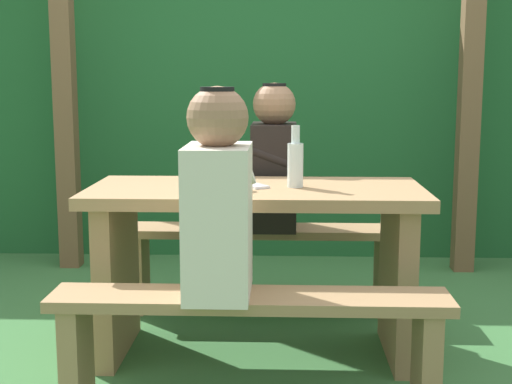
{
  "coord_description": "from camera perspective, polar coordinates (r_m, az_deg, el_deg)",
  "views": [
    {
      "loc": [
        0.12,
        -2.99,
        1.19
      ],
      "look_at": [
        0.0,
        0.0,
        0.71
      ],
      "focal_mm": 50.81,
      "sensor_mm": 36.0,
      "label": 1
    }
  ],
  "objects": [
    {
      "name": "person_black_coat",
      "position": [
        3.58,
        1.43,
        2.39
      ],
      "size": [
        0.25,
        0.35,
        0.72
      ],
      "color": "black",
      "rests_on": "bench_far"
    },
    {
      "name": "cell_phone",
      "position": [
        3.03,
        -0.1,
        0.5
      ],
      "size": [
        0.13,
        0.16,
        0.01
      ],
      "primitive_type": "cube",
      "rotation": [
        0.0,
        0.0,
        0.54
      ],
      "color": "silver",
      "rests_on": "picnic_table"
    },
    {
      "name": "bench_far",
      "position": [
        3.67,
        0.35,
        -4.68
      ],
      "size": [
        1.4,
        0.24,
        0.44
      ],
      "color": "#9E7A51",
      "rests_on": "ground_plane"
    },
    {
      "name": "ground_plane",
      "position": [
        3.23,
        0.0,
        -12.54
      ],
      "size": [
        12.0,
        12.0,
        0.0
      ],
      "primitive_type": "plane",
      "color": "#3A703A"
    },
    {
      "name": "person_white_shirt",
      "position": [
        2.48,
        -2.99,
        -0.66
      ],
      "size": [
        0.25,
        0.35,
        0.72
      ],
      "color": "silver",
      "rests_on": "bench_near"
    },
    {
      "name": "bottle_left",
      "position": [
        3.02,
        3.12,
        2.37
      ],
      "size": [
        0.07,
        0.07,
        0.26
      ],
      "color": "silver",
      "rests_on": "picnic_table"
    },
    {
      "name": "pergola_post_right",
      "position": [
        4.54,
        16.47,
        7.44
      ],
      "size": [
        0.12,
        0.12,
        2.17
      ],
      "primitive_type": "cube",
      "color": "brown",
      "rests_on": "ground_plane"
    },
    {
      "name": "drinking_glass",
      "position": [
        2.96,
        -1.97,
        1.06
      ],
      "size": [
        0.08,
        0.08,
        0.09
      ],
      "primitive_type": "cylinder",
      "color": "silver",
      "rests_on": "picnic_table"
    },
    {
      "name": "bench_near",
      "position": [
        2.58,
        -0.5,
        -10.68
      ],
      "size": [
        1.4,
        0.24,
        0.44
      ],
      "color": "#9E7A51",
      "rests_on": "ground_plane"
    },
    {
      "name": "picnic_table",
      "position": [
        3.08,
        0.0,
        -3.89
      ],
      "size": [
        1.4,
        0.64,
        0.73
      ],
      "color": "#9E7A51",
      "rests_on": "ground_plane"
    },
    {
      "name": "hedge_backdrop",
      "position": [
        5.03,
        0.91,
        5.93
      ],
      "size": [
        6.4,
        0.62,
        1.82
      ],
      "primitive_type": "cube",
      "color": "#1F582A",
      "rests_on": "ground_plane"
    },
    {
      "name": "pergola_post_left",
      "position": [
        4.61,
        -14.81,
        7.53
      ],
      "size": [
        0.12,
        0.12,
        2.17
      ],
      "primitive_type": "cube",
      "color": "brown",
      "rests_on": "ground_plane"
    }
  ]
}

